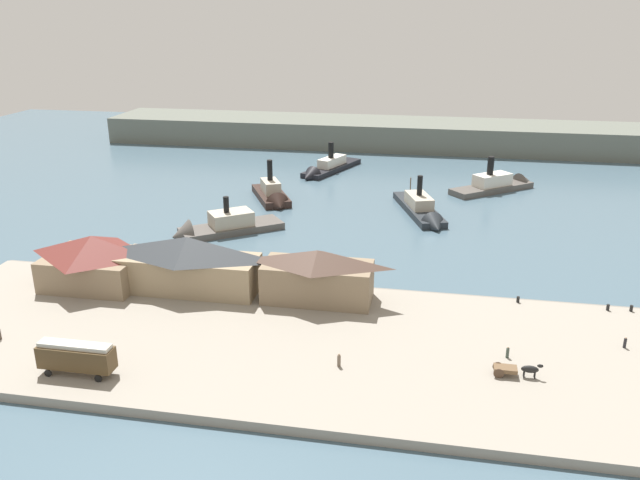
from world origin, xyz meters
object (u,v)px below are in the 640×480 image
(ferry_shed_west_terminal, at_px, (94,260))
(ferry_moored_east, at_px, (423,211))
(mooring_post_center_east, at_px, (608,307))
(ferry_near_quay, at_px, (501,184))
(ferry_shed_east_terminal, at_px, (189,263))
(horse_cart, at_px, (514,369))
(pedestrian_near_west_shed, at_px, (508,353))
(ferry_approaching_east, at_px, (273,196))
(pedestrian_near_east_shed, at_px, (625,343))
(ferry_shed_customs_shed, at_px, (318,275))
(mooring_post_east, at_px, (518,299))
(ferry_approaching_west, at_px, (326,169))
(pedestrian_standing_center, at_px, (339,360))
(street_tram, at_px, (76,356))
(ferry_departing_north, at_px, (217,228))
(mooring_post_west, at_px, (631,308))

(ferry_shed_west_terminal, height_order, ferry_moored_east, ferry_shed_west_terminal)
(mooring_post_center_east, bearing_deg, ferry_near_quay, 98.14)
(ferry_shed_east_terminal, distance_m, horse_cart, 49.19)
(pedestrian_near_west_shed, bearing_deg, horse_cart, -84.55)
(ferry_approaching_east, bearing_deg, pedestrian_near_east_shed, -43.76)
(pedestrian_near_east_shed, relative_size, mooring_post_center_east, 1.69)
(ferry_approaching_east, bearing_deg, ferry_shed_customs_shed, -68.66)
(mooring_post_east, height_order, ferry_approaching_west, ferry_approaching_west)
(ferry_shed_customs_shed, height_order, pedestrian_standing_center, ferry_shed_customs_shed)
(street_tram, height_order, ferry_approaching_east, ferry_approaching_east)
(pedestrian_near_west_shed, height_order, ferry_moored_east, ferry_moored_east)
(pedestrian_standing_center, bearing_deg, pedestrian_near_east_shed, 17.65)
(ferry_shed_customs_shed, bearing_deg, ferry_near_quay, 66.32)
(pedestrian_standing_center, distance_m, ferry_approaching_west, 100.41)
(mooring_post_east, height_order, ferry_approaching_east, ferry_approaching_east)
(pedestrian_near_west_shed, bearing_deg, ferry_moored_east, 101.84)
(horse_cart, height_order, mooring_post_center_east, horse_cart)
(ferry_moored_east, relative_size, ferry_approaching_east, 1.38)
(ferry_near_quay, bearing_deg, pedestrian_near_east_shed, -83.25)
(pedestrian_standing_center, relative_size, ferry_approaching_east, 0.09)
(ferry_moored_east, xyz_separation_m, ferry_departing_north, (-39.26, -18.51, 0.03))
(horse_cart, bearing_deg, pedestrian_standing_center, -175.44)
(ferry_approaching_west, bearing_deg, ferry_shed_west_terminal, -105.01)
(ferry_approaching_west, bearing_deg, pedestrian_standing_center, -78.99)
(ferry_approaching_east, bearing_deg, pedestrian_standing_center, -69.36)
(mooring_post_east, bearing_deg, pedestrian_standing_center, -135.74)
(ferry_shed_east_terminal, height_order, mooring_post_west, ferry_shed_east_terminal)
(mooring_post_center_east, relative_size, ferry_moored_east, 0.03)
(ferry_near_quay, height_order, ferry_approaching_east, ferry_approaching_east)
(pedestrian_near_west_shed, bearing_deg, street_tram, -165.25)
(pedestrian_near_west_shed, relative_size, ferry_approaching_west, 0.06)
(ferry_shed_customs_shed, xyz_separation_m, mooring_post_west, (44.55, 4.41, -3.50))
(ferry_shed_customs_shed, bearing_deg, horse_cart, -31.55)
(ferry_approaching_east, bearing_deg, ferry_shed_west_terminal, -105.66)
(mooring_post_east, bearing_deg, street_tram, -150.67)
(pedestrian_near_west_shed, distance_m, mooring_post_west, 24.73)
(ferry_shed_west_terminal, relative_size, ferry_shed_east_terminal, 0.68)
(mooring_post_east, xyz_separation_m, mooring_post_center_east, (12.33, -0.37, 0.00))
(pedestrian_near_west_shed, distance_m, mooring_post_east, 16.82)
(ferry_shed_east_terminal, distance_m, mooring_post_west, 64.62)
(pedestrian_near_east_shed, bearing_deg, street_tram, -164.13)
(mooring_post_east, distance_m, ferry_near_quay, 67.66)
(ferry_near_quay, bearing_deg, ferry_approaching_west, 169.19)
(mooring_post_east, distance_m, mooring_post_center_east, 12.34)
(horse_cart, bearing_deg, mooring_post_east, 83.14)
(ferry_near_quay, xyz_separation_m, ferry_approaching_west, (-44.77, 8.55, -0.24))
(ferry_shed_customs_shed, xyz_separation_m, ferry_approaching_west, (-13.15, 80.64, -3.94))
(ferry_moored_east, bearing_deg, mooring_post_west, -54.06)
(ferry_moored_east, xyz_separation_m, ferry_approaching_east, (-34.01, 4.93, 0.14))
(mooring_post_east, distance_m, ferry_approaching_west, 87.05)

